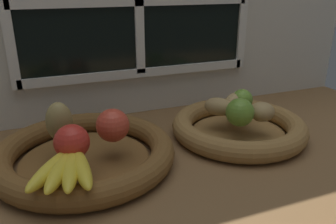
{
  "coord_description": "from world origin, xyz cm",
  "views": [
    {
      "loc": [
        -27.27,
        -62.08,
        36.11
      ],
      "look_at": [
        -1.22,
        3.72,
        8.9
      ],
      "focal_mm": 36.75,
      "sensor_mm": 36.0,
      "label": 1
    }
  ],
  "objects_px": {
    "banana_bunch_front": "(67,167)",
    "potato_small": "(262,112)",
    "fruit_bowl_right": "(238,127)",
    "lime_far": "(242,100)",
    "pear_brown": "(59,122)",
    "potato_back": "(237,101)",
    "fruit_bowl_left": "(85,153)",
    "potato_oblong": "(219,107)",
    "potato_large": "(240,109)",
    "apple_red_front": "(72,142)",
    "apple_red_right": "(113,125)",
    "lime_near": "(240,112)"
  },
  "relations": [
    {
      "from": "fruit_bowl_right",
      "to": "potato_back",
      "type": "bearing_deg",
      "value": 65.56
    },
    {
      "from": "fruit_bowl_left",
      "to": "fruit_bowl_right",
      "type": "xyz_separation_m",
      "value": [
        0.37,
        0.0,
        0.0
      ]
    },
    {
      "from": "apple_red_right",
      "to": "lime_far",
      "type": "xyz_separation_m",
      "value": [
        0.35,
        0.06,
        -0.01
      ]
    },
    {
      "from": "pear_brown",
      "to": "potato_small",
      "type": "xyz_separation_m",
      "value": [
        0.45,
        -0.06,
        -0.02
      ]
    },
    {
      "from": "apple_red_right",
      "to": "lime_far",
      "type": "distance_m",
      "value": 0.35
    },
    {
      "from": "fruit_bowl_left",
      "to": "lime_far",
      "type": "bearing_deg",
      "value": 6.14
    },
    {
      "from": "apple_red_front",
      "to": "pear_brown",
      "type": "distance_m",
      "value": 0.09
    },
    {
      "from": "lime_far",
      "to": "pear_brown",
      "type": "bearing_deg",
      "value": -177.66
    },
    {
      "from": "potato_large",
      "to": "potato_back",
      "type": "xyz_separation_m",
      "value": [
        0.02,
        0.05,
        0.0
      ]
    },
    {
      "from": "lime_near",
      "to": "fruit_bowl_right",
      "type": "bearing_deg",
      "value": 56.31
    },
    {
      "from": "fruit_bowl_left",
      "to": "pear_brown",
      "type": "height_order",
      "value": "pear_brown"
    },
    {
      "from": "potato_oblong",
      "to": "potato_small",
      "type": "xyz_separation_m",
      "value": [
        0.08,
        -0.07,
        0.0
      ]
    },
    {
      "from": "potato_back",
      "to": "potato_large",
      "type": "bearing_deg",
      "value": -114.44
    },
    {
      "from": "banana_bunch_front",
      "to": "fruit_bowl_left",
      "type": "bearing_deg",
      "value": 68.86
    },
    {
      "from": "potato_large",
      "to": "potato_small",
      "type": "height_order",
      "value": "potato_small"
    },
    {
      "from": "apple_red_right",
      "to": "apple_red_front",
      "type": "xyz_separation_m",
      "value": [
        -0.09,
        -0.05,
        -0.0
      ]
    },
    {
      "from": "potato_back",
      "to": "fruit_bowl_left",
      "type": "bearing_deg",
      "value": -172.84
    },
    {
      "from": "pear_brown",
      "to": "potato_back",
      "type": "height_order",
      "value": "pear_brown"
    },
    {
      "from": "fruit_bowl_left",
      "to": "potato_small",
      "type": "distance_m",
      "value": 0.41
    },
    {
      "from": "fruit_bowl_left",
      "to": "potato_oblong",
      "type": "height_order",
      "value": "potato_oblong"
    },
    {
      "from": "banana_bunch_front",
      "to": "potato_small",
      "type": "relative_size",
      "value": 2.68
    },
    {
      "from": "potato_oblong",
      "to": "potato_small",
      "type": "bearing_deg",
      "value": -41.42
    },
    {
      "from": "banana_bunch_front",
      "to": "potato_large",
      "type": "height_order",
      "value": "potato_large"
    },
    {
      "from": "fruit_bowl_right",
      "to": "lime_far",
      "type": "bearing_deg",
      "value": 52.13
    },
    {
      "from": "banana_bunch_front",
      "to": "lime_near",
      "type": "xyz_separation_m",
      "value": [
        0.39,
        0.07,
        0.02
      ]
    },
    {
      "from": "apple_red_front",
      "to": "potato_back",
      "type": "distance_m",
      "value": 0.44
    },
    {
      "from": "pear_brown",
      "to": "fruit_bowl_left",
      "type": "bearing_deg",
      "value": -31.37
    },
    {
      "from": "banana_bunch_front",
      "to": "lime_far",
      "type": "distance_m",
      "value": 0.48
    },
    {
      "from": "fruit_bowl_right",
      "to": "potato_large",
      "type": "height_order",
      "value": "potato_large"
    },
    {
      "from": "pear_brown",
      "to": "potato_small",
      "type": "bearing_deg",
      "value": -7.77
    },
    {
      "from": "banana_bunch_front",
      "to": "lime_near",
      "type": "distance_m",
      "value": 0.4
    },
    {
      "from": "pear_brown",
      "to": "potato_oblong",
      "type": "distance_m",
      "value": 0.38
    },
    {
      "from": "fruit_bowl_right",
      "to": "lime_far",
      "type": "distance_m",
      "value": 0.08
    },
    {
      "from": "fruit_bowl_left",
      "to": "apple_red_front",
      "type": "height_order",
      "value": "apple_red_front"
    },
    {
      "from": "fruit_bowl_right",
      "to": "fruit_bowl_left",
      "type": "bearing_deg",
      "value": -180.0
    },
    {
      "from": "banana_bunch_front",
      "to": "potato_back",
      "type": "relative_size",
      "value": 2.13
    },
    {
      "from": "fruit_bowl_right",
      "to": "potato_back",
      "type": "height_order",
      "value": "potato_back"
    },
    {
      "from": "pear_brown",
      "to": "lime_far",
      "type": "height_order",
      "value": "pear_brown"
    },
    {
      "from": "potato_oblong",
      "to": "banana_bunch_front",
      "type": "bearing_deg",
      "value": -158.56
    },
    {
      "from": "apple_red_front",
      "to": "potato_small",
      "type": "distance_m",
      "value": 0.44
    },
    {
      "from": "apple_red_front",
      "to": "lime_near",
      "type": "xyz_separation_m",
      "value": [
        0.37,
        0.02,
        -0.0
      ]
    },
    {
      "from": "fruit_bowl_right",
      "to": "potato_small",
      "type": "bearing_deg",
      "value": -45.0
    },
    {
      "from": "pear_brown",
      "to": "potato_large",
      "type": "xyz_separation_m",
      "value": [
        0.42,
        -0.03,
        -0.02
      ]
    },
    {
      "from": "fruit_bowl_left",
      "to": "lime_near",
      "type": "distance_m",
      "value": 0.35
    },
    {
      "from": "pear_brown",
      "to": "potato_small",
      "type": "height_order",
      "value": "pear_brown"
    },
    {
      "from": "potato_large",
      "to": "lime_far",
      "type": "relative_size",
      "value": 1.46
    },
    {
      "from": "banana_bunch_front",
      "to": "potato_small",
      "type": "height_order",
      "value": "potato_small"
    },
    {
      "from": "fruit_bowl_left",
      "to": "potato_oblong",
      "type": "xyz_separation_m",
      "value": [
        0.33,
        0.03,
        0.05
      ]
    },
    {
      "from": "apple_red_front",
      "to": "banana_bunch_front",
      "type": "xyz_separation_m",
      "value": [
        -0.02,
        -0.06,
        -0.02
      ]
    },
    {
      "from": "banana_bunch_front",
      "to": "potato_oblong",
      "type": "bearing_deg",
      "value": 21.44
    }
  ]
}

